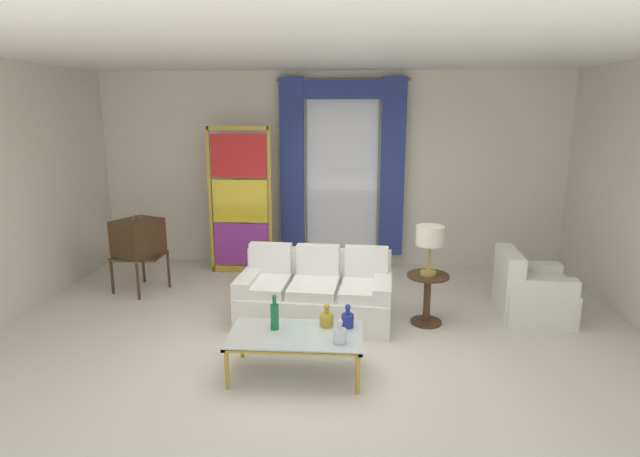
{
  "coord_description": "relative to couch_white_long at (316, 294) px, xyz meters",
  "views": [
    {
      "loc": [
        0.42,
        -5.21,
        2.46
      ],
      "look_at": [
        -0.02,
        0.9,
        1.05
      ],
      "focal_mm": 29.61,
      "sensor_mm": 36.0,
      "label": 1
    }
  ],
  "objects": [
    {
      "name": "armchair_white",
      "position": [
        2.54,
        0.25,
        -0.02
      ],
      "size": [
        0.87,
        0.86,
        0.8
      ],
      "color": "white",
      "rests_on": "ground"
    },
    {
      "name": "table_lamp_brass",
      "position": [
        1.29,
        -0.05,
        0.72
      ],
      "size": [
        0.32,
        0.32,
        0.57
      ],
      "color": "#B29338",
      "rests_on": "round_side_table"
    },
    {
      "name": "vintage_tv",
      "position": [
        -2.47,
        0.81,
        0.42
      ],
      "size": [
        0.7,
        0.74,
        1.35
      ],
      "color": "#472D19",
      "rests_on": "ground"
    },
    {
      "name": "ground_plane",
      "position": [
        0.05,
        -0.67,
        -0.3
      ],
      "size": [
        16.0,
        16.0,
        0.0
      ],
      "primitive_type": "plane",
      "color": "silver"
    },
    {
      "name": "stained_glass_divider",
      "position": [
        -1.26,
        1.73,
        0.75
      ],
      "size": [
        0.95,
        0.05,
        2.2
      ],
      "color": "gold",
      "rests_on": "ground"
    },
    {
      "name": "bottle_amber_squat",
      "position": [
        0.19,
        -1.16,
        0.18
      ],
      "size": [
        0.13,
        0.13,
        0.23
      ],
      "color": "gold",
      "rests_on": "coffee_table"
    },
    {
      "name": "curtained_window",
      "position": [
        0.23,
        2.22,
        1.44
      ],
      "size": [
        2.0,
        0.17,
        2.7
      ],
      "color": "white",
      "rests_on": "ground"
    },
    {
      "name": "peacock_figurine",
      "position": [
        -0.72,
        1.25,
        -0.08
      ],
      "size": [
        0.44,
        0.6,
        0.5
      ],
      "color": "beige",
      "rests_on": "ground"
    },
    {
      "name": "bottle_crystal_tall",
      "position": [
        0.4,
        -1.17,
        0.18
      ],
      "size": [
        0.12,
        0.12,
        0.23
      ],
      "color": "navy",
      "rests_on": "coffee_table"
    },
    {
      "name": "wall_left",
      "position": [
        -3.61,
        -0.07,
        1.2
      ],
      "size": [
        0.12,
        7.0,
        3.0
      ],
      "primitive_type": "cube",
      "color": "silver",
      "rests_on": "ground"
    },
    {
      "name": "bottle_ruby_flask",
      "position": [
        0.33,
        -1.52,
        0.18
      ],
      "size": [
        0.12,
        0.12,
        0.23
      ],
      "color": "silver",
      "rests_on": "coffee_table"
    },
    {
      "name": "coffee_table",
      "position": [
        -0.08,
        -1.36,
        0.07
      ],
      "size": [
        1.24,
        0.69,
        0.41
      ],
      "color": "silver",
      "rests_on": "ground"
    },
    {
      "name": "wall_rear",
      "position": [
        0.05,
        2.39,
        1.2
      ],
      "size": [
        8.0,
        0.12,
        3.0
      ],
      "primitive_type": "cube",
      "color": "silver",
      "rests_on": "ground"
    },
    {
      "name": "bottle_blue_decanter",
      "position": [
        -0.29,
        -1.27,
        0.25
      ],
      "size": [
        0.08,
        0.08,
        0.35
      ],
      "color": "#196B3D",
      "rests_on": "coffee_table"
    },
    {
      "name": "round_side_table",
      "position": [
        1.29,
        -0.05,
        0.05
      ],
      "size": [
        0.48,
        0.48,
        0.59
      ],
      "color": "#472D19",
      "rests_on": "ground"
    },
    {
      "name": "couch_white_long",
      "position": [
        0.0,
        0.0,
        0.0
      ],
      "size": [
        1.81,
        1.03,
        0.86
      ],
      "color": "white",
      "rests_on": "ground"
    },
    {
      "name": "ceiling_slab",
      "position": [
        0.05,
        0.13,
        2.72
      ],
      "size": [
        8.0,
        7.6,
        0.04
      ],
      "primitive_type": "cube",
      "color": "white"
    }
  ]
}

